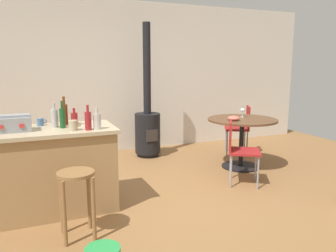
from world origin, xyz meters
The scene contains 19 objects.
ground_plane centered at (0.00, 0.00, 0.00)m, with size 8.80×8.80×0.00m, color olive.
back_wall centered at (0.00, 2.66, 1.35)m, with size 8.00×0.10×2.70m, color beige.
kitchen_island centered at (-1.38, 0.35, 0.46)m, with size 1.50×0.73×0.91m.
wooden_stool centered at (-1.14, -0.35, 0.46)m, with size 0.34×0.34×0.63m.
dining_table centered at (1.49, 0.87, 0.59)m, with size 1.05×1.05×0.77m.
folding_chair_near centered at (1.04, 0.27, 0.50)m, with size 0.55×0.55×0.85m.
folding_chair_far centered at (1.93, 1.52, 0.51)m, with size 0.54×0.54×0.87m.
wood_stove centered at (0.37, 2.05, 0.55)m, with size 0.44×0.45×2.27m.
toolbox centered at (-1.66, 0.34, 0.99)m, with size 0.37×0.24×0.17m.
bottle_0 centered at (-0.84, 0.13, 1.00)m, with size 0.08×0.08×0.23m.
bottle_1 centered at (-0.94, 0.12, 1.01)m, with size 0.07×0.07×0.26m.
bottle_2 centered at (-1.13, 0.55, 1.03)m, with size 0.07×0.07×0.32m.
bottle_3 centered at (-1.24, 0.42, 1.01)m, with size 0.08×0.08×0.27m.
bottle_4 centered at (-1.03, 0.49, 0.98)m, with size 0.07×0.07×0.19m.
bottle_5 centered at (-1.17, 0.34, 1.02)m, with size 0.06×0.06×0.29m.
cup_0 centered at (-1.08, 0.16, 0.96)m, with size 0.13×0.09×0.11m.
cup_1 centered at (-1.38, 0.58, 0.95)m, with size 0.11×0.07×0.08m.
wine_glass centered at (1.59, 1.00, 0.87)m, with size 0.07×0.07×0.14m.
serving_bowl centered at (1.28, 0.78, 0.80)m, with size 0.18×0.18×0.07m, color #DB6651.
Camera 1 is at (-1.47, -3.30, 1.57)m, focal length 35.47 mm.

